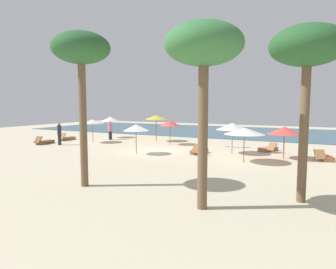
{
  "coord_description": "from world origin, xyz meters",
  "views": [
    {
      "loc": [
        10.48,
        -18.7,
        3.31
      ],
      "look_at": [
        0.5,
        0.91,
        1.1
      ],
      "focal_mm": 32.45,
      "sensor_mm": 36.0,
      "label": 1
    }
  ],
  "objects_px": {
    "umbrella_1": "(170,123)",
    "lounger_4": "(67,138)",
    "surfboard": "(237,146)",
    "umbrella_7": "(110,119)",
    "umbrella_4": "(156,117)",
    "lounger_2": "(45,142)",
    "umbrella_2": "(232,126)",
    "palm_0": "(81,53)",
    "person_0": "(59,134)",
    "palm_3": "(204,49)",
    "umbrella_6": "(244,131)",
    "palm_2": "(307,50)",
    "umbrella_3": "(284,130)",
    "person_1": "(110,130)",
    "umbrella_5": "(93,121)",
    "lounger_3": "(199,151)",
    "lounger_0": "(324,157)",
    "lounger_1": "(268,149)",
    "umbrella_0": "(136,128)"
  },
  "relations": [
    {
      "from": "lounger_1",
      "to": "lounger_4",
      "type": "distance_m",
      "value": 17.71
    },
    {
      "from": "umbrella_1",
      "to": "surfboard",
      "type": "distance_m",
      "value": 5.64
    },
    {
      "from": "umbrella_5",
      "to": "person_0",
      "type": "bearing_deg",
      "value": -117.64
    },
    {
      "from": "person_0",
      "to": "umbrella_6",
      "type": "bearing_deg",
      "value": -2.61
    },
    {
      "from": "umbrella_4",
      "to": "lounger_2",
      "type": "xyz_separation_m",
      "value": [
        -7.35,
        -5.88,
        -1.97
      ]
    },
    {
      "from": "lounger_0",
      "to": "palm_3",
      "type": "relative_size",
      "value": 0.31
    },
    {
      "from": "umbrella_6",
      "to": "lounger_1",
      "type": "relative_size",
      "value": 1.29
    },
    {
      "from": "lounger_0",
      "to": "palm_2",
      "type": "height_order",
      "value": "palm_2"
    },
    {
      "from": "umbrella_7",
      "to": "lounger_2",
      "type": "relative_size",
      "value": 1.2
    },
    {
      "from": "person_1",
      "to": "palm_0",
      "type": "xyz_separation_m",
      "value": [
        9.11,
        -13.46,
        4.4
      ]
    },
    {
      "from": "umbrella_4",
      "to": "palm_0",
      "type": "xyz_separation_m",
      "value": [
        4.69,
        -14.34,
        3.16
      ]
    },
    {
      "from": "umbrella_3",
      "to": "palm_2",
      "type": "bearing_deg",
      "value": -80.06
    },
    {
      "from": "person_1",
      "to": "person_0",
      "type": "bearing_deg",
      "value": -105.75
    },
    {
      "from": "umbrella_0",
      "to": "lounger_4",
      "type": "height_order",
      "value": "umbrella_0"
    },
    {
      "from": "person_0",
      "to": "palm_3",
      "type": "height_order",
      "value": "palm_3"
    },
    {
      "from": "umbrella_4",
      "to": "umbrella_5",
      "type": "height_order",
      "value": "umbrella_4"
    },
    {
      "from": "umbrella_0",
      "to": "surfboard",
      "type": "height_order",
      "value": "umbrella_0"
    },
    {
      "from": "lounger_3",
      "to": "palm_3",
      "type": "height_order",
      "value": "palm_3"
    },
    {
      "from": "umbrella_3",
      "to": "palm_2",
      "type": "height_order",
      "value": "palm_2"
    },
    {
      "from": "lounger_2",
      "to": "person_1",
      "type": "relative_size",
      "value": 0.97
    },
    {
      "from": "umbrella_1",
      "to": "palm_0",
      "type": "bearing_deg",
      "value": -78.74
    },
    {
      "from": "lounger_2",
      "to": "palm_2",
      "type": "height_order",
      "value": "palm_2"
    },
    {
      "from": "umbrella_3",
      "to": "umbrella_5",
      "type": "height_order",
      "value": "umbrella_5"
    },
    {
      "from": "umbrella_2",
      "to": "palm_2",
      "type": "relative_size",
      "value": 0.37
    },
    {
      "from": "lounger_0",
      "to": "palm_2",
      "type": "xyz_separation_m",
      "value": [
        -0.72,
        -8.96,
        4.88
      ]
    },
    {
      "from": "person_0",
      "to": "palm_0",
      "type": "height_order",
      "value": "palm_0"
    },
    {
      "from": "umbrella_6",
      "to": "lounger_4",
      "type": "bearing_deg",
      "value": 168.8
    },
    {
      "from": "person_1",
      "to": "surfboard",
      "type": "xyz_separation_m",
      "value": [
        11.79,
        0.56,
        -0.86
      ]
    },
    {
      "from": "palm_3",
      "to": "umbrella_1",
      "type": "bearing_deg",
      "value": 120.38
    },
    {
      "from": "umbrella_7",
      "to": "lounger_3",
      "type": "bearing_deg",
      "value": -24.78
    },
    {
      "from": "lounger_1",
      "to": "person_1",
      "type": "xyz_separation_m",
      "value": [
        -14.31,
        0.66,
        0.72
      ]
    },
    {
      "from": "umbrella_6",
      "to": "lounger_4",
      "type": "relative_size",
      "value": 1.31
    },
    {
      "from": "lounger_2",
      "to": "umbrella_1",
      "type": "bearing_deg",
      "value": 24.96
    },
    {
      "from": "umbrella_1",
      "to": "lounger_1",
      "type": "distance_m",
      "value": 7.92
    },
    {
      "from": "lounger_1",
      "to": "lounger_3",
      "type": "height_order",
      "value": "lounger_3"
    },
    {
      "from": "umbrella_1",
      "to": "lounger_4",
      "type": "bearing_deg",
      "value": -170.93
    },
    {
      "from": "umbrella_3",
      "to": "surfboard",
      "type": "bearing_deg",
      "value": 134.61
    },
    {
      "from": "umbrella_1",
      "to": "lounger_3",
      "type": "xyz_separation_m",
      "value": [
        3.78,
        -3.23,
        -1.58
      ]
    },
    {
      "from": "lounger_0",
      "to": "person_0",
      "type": "xyz_separation_m",
      "value": [
        -19.15,
        -2.16,
        0.75
      ]
    },
    {
      "from": "umbrella_6",
      "to": "lounger_0",
      "type": "bearing_deg",
      "value": 34.97
    },
    {
      "from": "umbrella_2",
      "to": "palm_0",
      "type": "bearing_deg",
      "value": -106.55
    },
    {
      "from": "palm_0",
      "to": "umbrella_3",
      "type": "bearing_deg",
      "value": 57.45
    },
    {
      "from": "umbrella_3",
      "to": "umbrella_6",
      "type": "distance_m",
      "value": 2.94
    },
    {
      "from": "person_0",
      "to": "person_1",
      "type": "bearing_deg",
      "value": 74.25
    },
    {
      "from": "umbrella_1",
      "to": "person_1",
      "type": "distance_m",
      "value": 6.63
    },
    {
      "from": "surfboard",
      "to": "umbrella_7",
      "type": "bearing_deg",
      "value": 176.07
    },
    {
      "from": "umbrella_3",
      "to": "lounger_1",
      "type": "xyz_separation_m",
      "value": [
        -1.29,
        2.63,
        -1.55
      ]
    },
    {
      "from": "umbrella_2",
      "to": "palm_2",
      "type": "bearing_deg",
      "value": -61.71
    },
    {
      "from": "umbrella_5",
      "to": "person_0",
      "type": "relative_size",
      "value": 1.1
    },
    {
      "from": "umbrella_2",
      "to": "lounger_0",
      "type": "relative_size",
      "value": 1.21
    }
  ]
}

